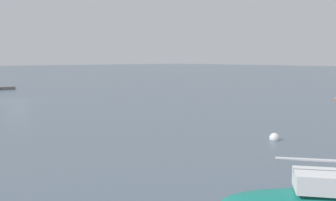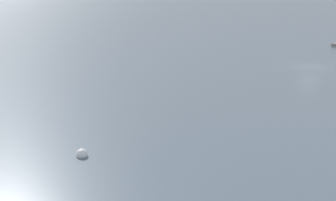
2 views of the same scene
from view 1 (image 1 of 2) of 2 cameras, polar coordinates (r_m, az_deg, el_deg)
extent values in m
plane|color=slate|center=(54.47, -20.85, -0.01)|extent=(500.00, 500.00, 0.00)
cube|color=slate|center=(74.71, -22.30, 1.69)|extent=(2.38, 2.00, 0.52)
cube|color=white|center=(14.56, 22.31, -10.83)|extent=(2.50, 2.64, 0.64)
cylinder|color=silver|center=(14.30, 20.98, -8.07)|extent=(1.85, 2.28, 0.10)
sphere|color=white|center=(27.44, 15.16, -5.26)|extent=(0.69, 0.69, 0.69)
camera|label=2|loc=(43.27, 48.12, 10.16)|focal=46.79mm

